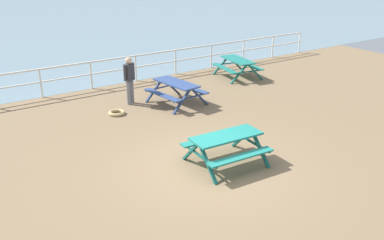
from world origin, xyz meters
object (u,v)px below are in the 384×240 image
(picnic_table_near_left, at_px, (176,87))
(visitor, at_px, (129,78))
(picnic_table_far_right, at_px, (238,64))
(picnic_table_near_right, at_px, (226,142))

(picnic_table_near_left, distance_m, visitor, 1.65)
(picnic_table_near_left, height_order, visitor, visitor)
(picnic_table_far_right, distance_m, visitor, 5.33)
(picnic_table_near_left, bearing_deg, visitor, 49.82)
(picnic_table_far_right, bearing_deg, picnic_table_near_right, 147.49)
(picnic_table_near_right, distance_m, picnic_table_far_right, 8.00)
(picnic_table_near_left, distance_m, picnic_table_near_right, 4.75)
(picnic_table_near_left, bearing_deg, picnic_table_far_right, -77.03)
(picnic_table_near_right, relative_size, picnic_table_far_right, 0.93)
(picnic_table_near_left, distance_m, picnic_table_far_right, 4.19)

